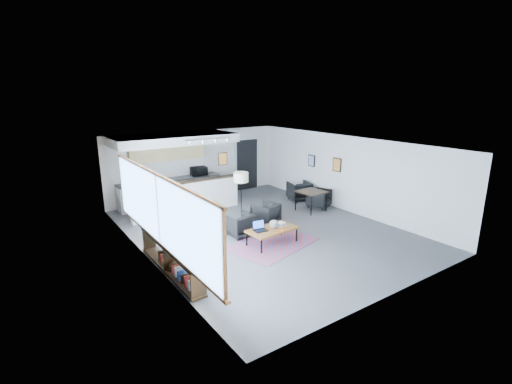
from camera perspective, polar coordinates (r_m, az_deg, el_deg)
room at (r=10.81m, az=1.06°, el=0.61°), size 7.02×9.02×2.62m
window at (r=8.45m, az=-14.76°, el=-2.98°), size 0.10×5.95×1.66m
console at (r=8.78m, az=-12.91°, el=-10.08°), size 0.35×3.00×0.80m
kitchenette at (r=13.42m, az=-12.43°, el=3.46°), size 4.20×1.96×2.60m
doorway at (r=15.69m, az=-1.47°, el=4.33°), size 1.10×0.12×2.15m
track_light at (r=12.13m, az=-7.32°, el=7.99°), size 1.60×0.07×0.15m
wall_art_lower at (r=13.29m, az=12.35°, el=4.11°), size 0.03×0.38×0.48m
wall_art_upper at (r=14.20m, az=8.54°, el=4.78°), size 0.03×0.34×0.44m
kilim_rug at (r=10.22m, az=2.46°, el=-7.94°), size 2.68×2.15×0.01m
coffee_table at (r=10.07m, az=2.48°, el=-5.82°), size 1.41×0.83×0.44m
laptop at (r=9.92m, az=0.55°, el=-5.48°), size 0.38×0.32×0.25m
ceramic_pot at (r=10.03m, az=2.77°, el=-4.96°), size 0.24×0.24×0.24m
book_stack at (r=10.28m, az=3.82°, el=-4.96°), size 0.33×0.29×0.09m
coaster at (r=9.94m, az=4.00°, el=-5.91°), size 0.15×0.15×0.01m
armchair_left at (r=10.65m, az=-2.56°, el=-4.91°), size 0.75×0.71×0.72m
armchair_right at (r=11.57m, az=1.46°, el=-3.19°), size 0.91×0.88×0.74m
floor_lamp at (r=11.52m, az=-2.32°, el=2.00°), size 0.57×0.57×1.61m
dining_table at (r=12.92m, az=8.50°, el=-0.13°), size 0.89×0.89×0.71m
dining_chair_near at (r=13.47m, az=9.70°, el=-1.05°), size 0.77×0.75×0.62m
dining_chair_far at (r=14.23m, az=6.67°, el=0.06°), size 0.79×0.76×0.67m
microwave at (r=14.32m, az=-8.80°, el=3.35°), size 0.63×0.39×0.40m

